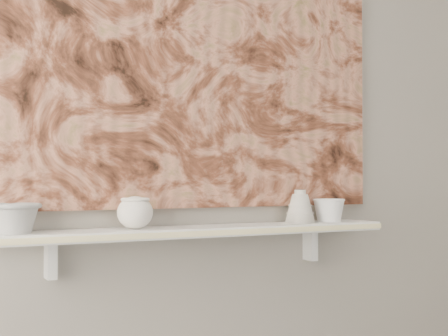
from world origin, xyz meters
TOP-DOWN VIEW (x-y plane):
  - wall_back at (0.00, 1.60)m, footprint 3.60×0.00m
  - shelf at (0.00, 1.51)m, footprint 1.40×0.18m
  - shelf_stripe at (0.00, 1.41)m, footprint 1.40×0.01m
  - bracket_left at (-0.49, 1.57)m, footprint 0.03×0.06m
  - bracket_right at (0.49, 1.57)m, footprint 0.03×0.06m
  - painting at (0.00, 1.59)m, footprint 1.50×0.02m
  - house_motif at (0.45, 1.57)m, footprint 0.09×0.00m
  - bowl_grey at (-0.61, 1.51)m, footprint 0.17×0.17m
  - cup_cream at (-0.24, 1.51)m, footprint 0.15×0.15m
  - bell_vessel at (0.40, 1.51)m, footprint 0.12×0.12m
  - bowl_white at (0.53, 1.51)m, footprint 0.15×0.15m

SIDE VIEW (x-z plane):
  - bracket_left at x=-0.49m, z-range 0.78..0.90m
  - bracket_right at x=0.49m, z-range 0.78..0.90m
  - shelf at x=0.00m, z-range 0.90..0.93m
  - shelf_stripe at x=0.00m, z-range 0.91..0.92m
  - bowl_white at x=0.53m, z-range 0.93..1.02m
  - bowl_grey at x=-0.61m, z-range 0.93..1.02m
  - cup_cream at x=-0.24m, z-range 0.93..1.03m
  - bell_vessel at x=0.40m, z-range 0.93..1.05m
  - house_motif at x=0.45m, z-range 1.19..1.27m
  - wall_back at x=0.00m, z-range -0.45..3.15m
  - painting at x=0.00m, z-range 0.99..2.09m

